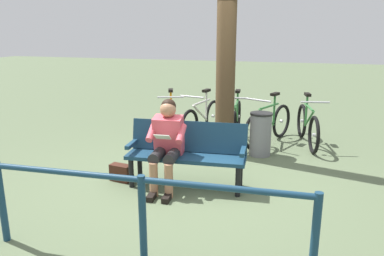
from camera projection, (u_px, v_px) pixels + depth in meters
The scene contains 12 objects.
ground_plane at pixel (191, 183), 5.28m from camera, with size 40.00×40.00×0.00m, color #566647.
bench at pixel (187, 149), 5.11m from camera, with size 1.63×0.59×0.87m.
person_reading at pixel (167, 141), 4.96m from camera, with size 0.51×0.79×1.20m.
handbag at pixel (121, 173), 5.32m from camera, with size 0.30×0.14×0.24m, color #3F1E14.
tree_trunk at pixel (226, 35), 5.98m from camera, with size 0.31×0.31×3.99m, color #4C3823.
litter_bin at pixel (260, 134), 6.35m from camera, with size 0.38×0.38×0.73m.
bicycle_green at pixel (307, 126), 6.92m from camera, with size 0.51×1.66×0.94m.
bicycle_purple at pixel (269, 125), 7.00m from camera, with size 0.77×1.56×0.94m.
bicycle_blue at pixel (236, 121), 7.29m from camera, with size 0.48×1.68×0.94m.
bicycle_red at pixel (202, 120), 7.38m from camera, with size 0.54×1.65×0.94m.
bicycle_black at pixel (171, 120), 7.38m from camera, with size 0.66×1.61×0.94m.
railing_fence at pixel (142, 203), 3.36m from camera, with size 3.04×0.19×0.85m.
Camera 1 is at (-1.36, 4.71, 2.10)m, focal length 35.22 mm.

